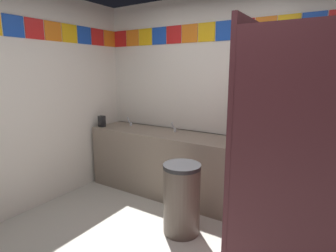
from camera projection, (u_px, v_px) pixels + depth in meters
name	position (u px, v px, depth m)	size (l,w,h in m)	color
wall_back	(232.00, 100.00, 3.39)	(3.79, 0.09, 2.57)	silver
wall_side	(9.00, 104.00, 3.00)	(0.09, 3.35, 2.57)	silver
vanity_counter	(170.00, 163.00, 3.66)	(2.30, 0.60, 0.84)	gray
faucet_left	(130.00, 122.00, 4.04)	(0.04, 0.10, 0.14)	silver
faucet_center	(174.00, 128.00, 3.64)	(0.04, 0.10, 0.14)	silver
faucet_right	(229.00, 135.00, 3.23)	(0.04, 0.10, 0.14)	silver
soap_dispenser	(102.00, 121.00, 3.97)	(0.09, 0.09, 0.16)	black
stall_divider	(269.00, 153.00, 2.18)	(0.92, 1.58, 2.00)	#471E23
toilet	(313.00, 209.00, 2.70)	(0.39, 0.49, 0.74)	white
trash_bin	(182.00, 199.00, 2.78)	(0.38, 0.38, 0.74)	brown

